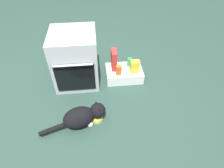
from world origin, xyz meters
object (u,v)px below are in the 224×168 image
Objects in this scene: cereal_box at (114,60)px; soda_can at (130,62)px; sauce_jar at (119,70)px; oven at (75,59)px; food_bowl at (97,117)px; snack_bag at (135,67)px; cat at (83,116)px; pantry_cabinet at (124,73)px.

soda_can is at bearing 8.34° from cereal_box.
oven is at bearing 167.87° from sauce_jar.
sauce_jar is 0.17m from cereal_box.
food_bowl is 0.96m from soda_can.
snack_bag is 1.50× the size of soda_can.
sauce_jar reaches higher than cat.
sauce_jar is at bearing -71.14° from cereal_box.
soda_can is (0.67, 0.83, 0.08)m from cat.
snack_bag reaches higher than food_bowl.
cereal_box is at bearing 161.15° from pantry_cabinet.
cat is 0.93m from cereal_box.
cereal_box is (0.52, 0.02, -0.07)m from oven.
cat is 4.10× the size of snack_bag.
snack_bag reaches higher than sauce_jar.
soda_can is (0.75, 0.06, -0.15)m from oven.
snack_bag is (0.56, 0.64, 0.21)m from food_bowl.
cat is 0.99m from snack_bag.
oven is at bearing 79.57° from cat.
snack_bag is 0.16m from soda_can.
sauce_jar is at bearing 37.17° from cat.
pantry_cabinet is at bearing 58.76° from food_bowl.
oven is at bearing 177.73° from pantry_cabinet.
oven is 1.44× the size of pantry_cabinet.
cereal_box is (-0.05, 0.14, 0.07)m from sauce_jar.
cat is at bearing -118.72° from cereal_box.
food_bowl is 0.85m from cereal_box.
snack_bag is 1.29× the size of sauce_jar.
food_bowl is at bearing -123.17° from soda_can.
snack_bag is 0.30m from cereal_box.
pantry_cabinet is at bearing -136.58° from soda_can.
snack_bag is at bearing 48.66° from food_bowl.
oven reaches higher than cat.
oven is 0.81m from cat.
pantry_cabinet is 3.64× the size of sauce_jar.
soda_can is at bearing 43.42° from pantry_cabinet.
cereal_box reaches higher than cat.
oven is 6.10× the size of soda_can.
snack_bag is (0.71, 0.68, 0.11)m from cat.
food_bowl is at bearing -118.75° from sauce_jar.
snack_bag is at bearing 27.52° from cat.
cereal_box is 2.33× the size of soda_can.
snack_bag is 0.64× the size of cereal_box.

